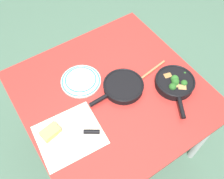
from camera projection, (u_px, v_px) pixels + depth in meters
ground_plane at (112, 141)px, 2.09m from camera, size 14.00×14.00×0.00m
dining_table_red at (112, 99)px, 1.55m from camera, size 1.05×1.03×0.75m
skillet_broccoli at (175, 83)px, 1.47m from camera, size 0.25×0.33×0.08m
skillet_eggs at (123, 86)px, 1.47m from camera, size 0.35×0.24×0.05m
wooden_spoon at (140, 79)px, 1.52m from camera, size 0.35×0.08×0.02m
parchment_sheet at (70, 135)px, 1.32m from camera, size 0.36×0.31×0.00m
grater_knife at (82, 132)px, 1.32m from camera, size 0.24×0.17×0.02m
cheese_block at (50, 132)px, 1.31m from camera, size 0.11×0.08×0.04m
dinner_plate_stack at (81, 80)px, 1.51m from camera, size 0.24×0.24×0.03m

